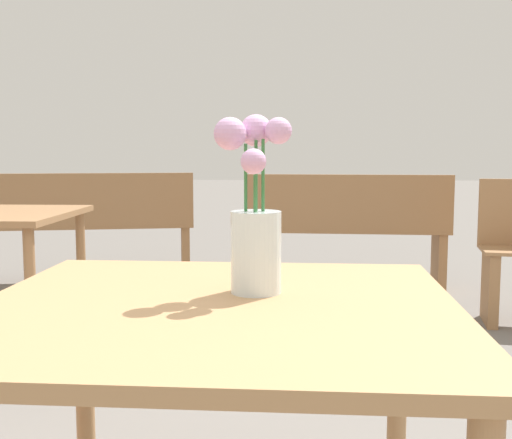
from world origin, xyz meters
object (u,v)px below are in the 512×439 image
at_px(table_front, 217,347).
at_px(bench_far, 347,229).
at_px(flower_vase, 255,226).
at_px(bench_middle, 69,223).

height_order(table_front, bench_far, bench_far).
bearing_deg(bench_far, flower_vase, -98.43).
distance_m(table_front, bench_middle, 3.82).
relative_size(flower_vase, bench_far, 0.26).
distance_m(flower_vase, bench_far, 3.35).
relative_size(table_front, bench_far, 0.66).
relative_size(bench_middle, bench_far, 1.29).
bearing_deg(flower_vase, bench_middle, 115.12).
xyz_separation_m(flower_vase, bench_far, (0.49, 3.29, -0.41)).
distance_m(flower_vase, bench_middle, 3.78).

